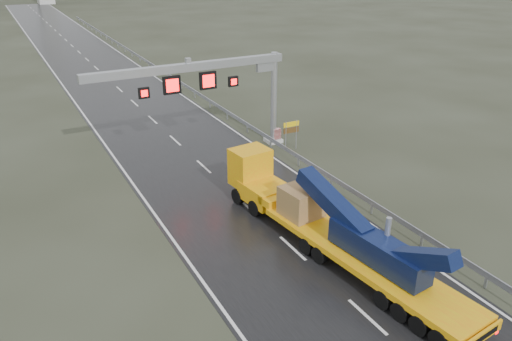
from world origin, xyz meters
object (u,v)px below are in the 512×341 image
sign_gantry (217,80)px  striped_barrier (276,136)px  heavy_haul_truck (314,215)px  exit_sign_pair (291,130)px

sign_gantry → striped_barrier: 7.12m
sign_gantry → heavy_haul_truck: sign_gantry is taller
striped_barrier → heavy_haul_truck: bearing=-113.7°
sign_gantry → striped_barrier: size_ratio=13.32×
striped_barrier → exit_sign_pair: bearing=-85.7°
exit_sign_pair → striped_barrier: size_ratio=2.06×
sign_gantry → heavy_haul_truck: size_ratio=0.87×
sign_gantry → striped_barrier: (5.01, -0.15, -5.05)m
exit_sign_pair → striped_barrier: bearing=95.9°
heavy_haul_truck → striped_barrier: bearing=60.9°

